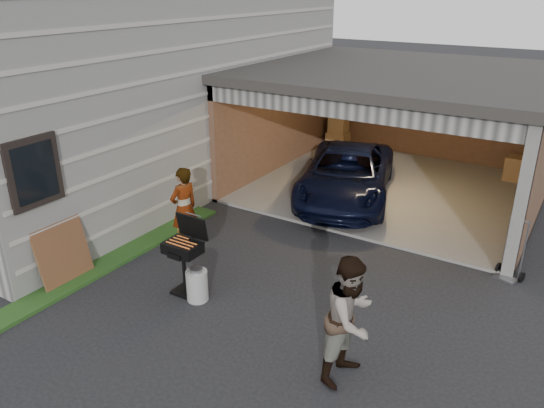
{
  "coord_description": "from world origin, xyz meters",
  "views": [
    {
      "loc": [
        4.68,
        -5.35,
        4.69
      ],
      "look_at": [
        0.21,
        1.79,
        1.15
      ],
      "focal_mm": 35.0,
      "sensor_mm": 36.0,
      "label": 1
    }
  ],
  "objects": [
    {
      "name": "ground",
      "position": [
        0.0,
        0.0,
        0.0
      ],
      "size": [
        80.0,
        80.0,
        0.0
      ],
      "primitive_type": "plane",
      "color": "black",
      "rests_on": "ground"
    },
    {
      "name": "house",
      "position": [
        -6.0,
        4.0,
        2.75
      ],
      "size": [
        7.0,
        11.0,
        5.5
      ],
      "primitive_type": "cube",
      "color": "#474744",
      "rests_on": "ground"
    },
    {
      "name": "groundcover_strip",
      "position": [
        -2.25,
        -1.0,
        0.03
      ],
      "size": [
        0.5,
        8.0,
        0.06
      ],
      "primitive_type": "cube",
      "color": "#193814",
      "rests_on": "ground"
    },
    {
      "name": "garage",
      "position": [
        0.76,
        6.79,
        1.87
      ],
      "size": [
        6.8,
        6.3,
        2.9
      ],
      "color": "#605E59",
      "rests_on": "ground"
    },
    {
      "name": "minivan",
      "position": [
        0.08,
        5.2,
        0.58
      ],
      "size": [
        3.06,
        4.54,
        1.16
      ],
      "primitive_type": "imported",
      "rotation": [
        0.0,
        0.0,
        0.3
      ],
      "color": "black",
      "rests_on": "ground"
    },
    {
      "name": "woman",
      "position": [
        -1.51,
        1.44,
        0.8
      ],
      "size": [
        0.5,
        0.65,
        1.6
      ],
      "primitive_type": "imported",
      "rotation": [
        0.0,
        0.0,
        -1.78
      ],
      "color": "silver",
      "rests_on": "ground"
    },
    {
      "name": "man",
      "position": [
        2.6,
        -0.2,
        0.85
      ],
      "size": [
        0.75,
        0.9,
        1.7
      ],
      "primitive_type": "imported",
      "rotation": [
        0.0,
        0.0,
        1.44
      ],
      "color": "#441D1A",
      "rests_on": "ground"
    },
    {
      "name": "bbq_grill",
      "position": [
        -0.47,
        0.23,
        0.76
      ],
      "size": [
        0.58,
        0.51,
        1.28
      ],
      "color": "black",
      "rests_on": "ground"
    },
    {
      "name": "propane_tank",
      "position": [
        -0.16,
        0.14,
        0.26
      ],
      "size": [
        0.43,
        0.43,
        0.51
      ],
      "primitive_type": "cylinder",
      "rotation": [
        0.0,
        0.0,
        -0.32
      ],
      "color": "#ADAEA9",
      "rests_on": "ground"
    },
    {
      "name": "plywood_panel",
      "position": [
        -2.4,
        -0.6,
        0.52
      ],
      "size": [
        0.26,
        0.95,
        1.05
      ],
      "primitive_type": "cube",
      "rotation": [
        0.0,
        -0.21,
        0.0
      ],
      "color": "brown",
      "rests_on": "ground"
    },
    {
      "name": "hand_truck",
      "position": [
        3.92,
        3.47,
        0.21
      ],
      "size": [
        0.49,
        0.44,
        1.11
      ],
      "rotation": [
        0.0,
        0.0,
        -0.32
      ],
      "color": "gray",
      "rests_on": "ground"
    }
  ]
}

